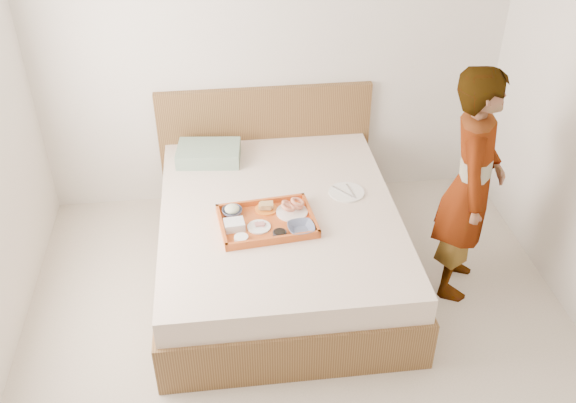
% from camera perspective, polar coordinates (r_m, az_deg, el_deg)
% --- Properties ---
extents(ground, '(3.50, 4.00, 0.01)m').
position_cam_1_polar(ground, '(3.84, 1.95, -15.75)').
color(ground, beige).
rests_on(ground, ground).
extents(wall_back, '(3.50, 0.01, 2.60)m').
position_cam_1_polar(wall_back, '(4.73, -1.46, 14.19)').
color(wall_back, silver).
rests_on(wall_back, ground).
extents(bed, '(1.65, 2.00, 0.53)m').
position_cam_1_polar(bed, '(4.36, -0.81, -3.46)').
color(bed, brown).
rests_on(bed, ground).
extents(headboard, '(1.65, 0.06, 0.95)m').
position_cam_1_polar(headboard, '(5.05, -2.04, 5.23)').
color(headboard, brown).
rests_on(headboard, ground).
extents(pillow, '(0.49, 0.36, 0.11)m').
position_cam_1_polar(pillow, '(4.73, -7.11, 4.30)').
color(pillow, gray).
rests_on(pillow, bed).
extents(tray, '(0.64, 0.50, 0.05)m').
position_cam_1_polar(tray, '(4.04, -1.90, -1.76)').
color(tray, '#D05314').
rests_on(tray, bed).
extents(prawn_plate, '(0.23, 0.23, 0.01)m').
position_cam_1_polar(prawn_plate, '(4.13, 0.36, -0.95)').
color(prawn_plate, white).
rests_on(prawn_plate, tray).
extents(navy_bowl_big, '(0.19, 0.19, 0.04)m').
position_cam_1_polar(navy_bowl_big, '(3.96, 1.18, -2.41)').
color(navy_bowl_big, '#181D45').
rests_on(navy_bowl_big, tray).
extents(sauce_dish, '(0.10, 0.10, 0.03)m').
position_cam_1_polar(sauce_dish, '(3.92, -0.75, -2.93)').
color(sauce_dish, black).
rests_on(sauce_dish, tray).
extents(meat_plate, '(0.16, 0.16, 0.01)m').
position_cam_1_polar(meat_plate, '(4.00, -2.62, -2.29)').
color(meat_plate, white).
rests_on(meat_plate, tray).
extents(bread_plate, '(0.16, 0.16, 0.01)m').
position_cam_1_polar(bread_plate, '(4.16, -1.98, -0.69)').
color(bread_plate, orange).
rests_on(bread_plate, tray).
extents(salad_bowl, '(0.14, 0.14, 0.04)m').
position_cam_1_polar(salad_bowl, '(4.12, -5.02, -0.92)').
color(salad_bowl, '#181D45').
rests_on(salad_bowl, tray).
extents(plastic_tub, '(0.14, 0.12, 0.05)m').
position_cam_1_polar(plastic_tub, '(3.99, -4.84, -2.11)').
color(plastic_tub, silver).
rests_on(plastic_tub, tray).
extents(cheese_round, '(0.10, 0.10, 0.03)m').
position_cam_1_polar(cheese_round, '(3.90, -4.22, -3.33)').
color(cheese_round, white).
rests_on(cheese_round, tray).
extents(dinner_plate, '(0.31, 0.31, 0.01)m').
position_cam_1_polar(dinner_plate, '(4.36, 5.27, 0.83)').
color(dinner_plate, white).
rests_on(dinner_plate, bed).
extents(person, '(0.58, 0.68, 1.58)m').
position_cam_1_polar(person, '(4.11, 16.06, 1.35)').
color(person, white).
rests_on(person, ground).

